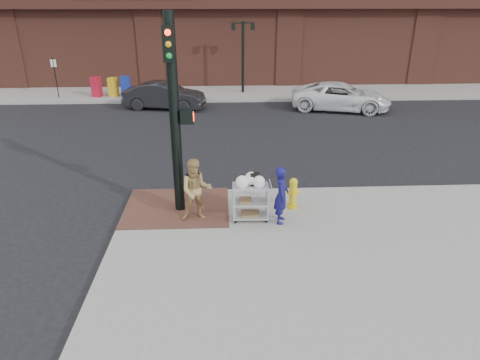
{
  "coord_description": "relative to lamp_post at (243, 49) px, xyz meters",
  "views": [
    {
      "loc": [
        0.63,
        -9.56,
        5.43
      ],
      "look_at": [
        1.08,
        0.14,
        1.25
      ],
      "focal_mm": 32.0,
      "sensor_mm": 36.0,
      "label": 1
    }
  ],
  "objects": [
    {
      "name": "sedan_dark",
      "position": [
        -4.26,
        -3.29,
        -1.93
      ],
      "size": [
        4.35,
        2.18,
        1.37
      ],
      "primitive_type": "imported",
      "rotation": [
        0.0,
        0.0,
        1.39
      ],
      "color": "black",
      "rests_on": "ground"
    },
    {
      "name": "newsbox_yellow",
      "position": [
        -7.45,
        -0.8,
        -1.94
      ],
      "size": [
        0.55,
        0.52,
        1.06
      ],
      "primitive_type": "cube",
      "rotation": [
        0.0,
        0.0,
        -0.32
      ],
      "color": "gold",
      "rests_on": "sidewalk_far"
    },
    {
      "name": "pedestrian_tan",
      "position": [
        -2.01,
        -15.8,
        -1.65
      ],
      "size": [
        0.86,
        0.71,
        1.64
      ],
      "primitive_type": "imported",
      "rotation": [
        0.0,
        0.0,
        0.12
      ],
      "color": "#A6844E",
      "rests_on": "sidewalk_near"
    },
    {
      "name": "newsbox_red",
      "position": [
        -8.38,
        -0.86,
        -1.91
      ],
      "size": [
        0.58,
        0.55,
        1.12
      ],
      "primitive_type": "cube",
      "rotation": [
        0.0,
        0.0,
        -0.3
      ],
      "color": "#A91328",
      "rests_on": "sidewalk_far"
    },
    {
      "name": "fire_hydrant",
      "position": [
        0.54,
        -15.25,
        -2.03
      ],
      "size": [
        0.41,
        0.28,
        0.86
      ],
      "color": "gold",
      "rests_on": "sidewalk_near"
    },
    {
      "name": "parking_sign",
      "position": [
        -10.5,
        -1.0,
        -1.37
      ],
      "size": [
        0.05,
        0.05,
        2.2
      ],
      "primitive_type": "cylinder",
      "color": "black",
      "rests_on": "sidewalk_far"
    },
    {
      "name": "traffic_signal_pole",
      "position": [
        -2.48,
        -15.23,
        0.21
      ],
      "size": [
        0.61,
        0.51,
        5.0
      ],
      "color": "black",
      "rests_on": "sidewalk_near"
    },
    {
      "name": "utility_cart",
      "position": [
        -0.65,
        -15.87,
        -1.89
      ],
      "size": [
        0.93,
        0.54,
        1.27
      ],
      "color": "#9C9CA1",
      "rests_on": "sidewalk_near"
    },
    {
      "name": "lamp_post",
      "position": [
        0.0,
        0.0,
        0.0
      ],
      "size": [
        1.32,
        0.22,
        4.0
      ],
      "color": "black",
      "rests_on": "sidewalk_far"
    },
    {
      "name": "minivan_white",
      "position": [
        4.85,
        -3.96,
        -1.93
      ],
      "size": [
        5.41,
        3.52,
        1.38
      ],
      "primitive_type": "imported",
      "rotation": [
        0.0,
        0.0,
        1.31
      ],
      "color": "white",
      "rests_on": "ground"
    },
    {
      "name": "sidewalk_far",
      "position": [
        10.5,
        16.0,
        -2.54
      ],
      "size": [
        65.0,
        36.0,
        0.15
      ],
      "primitive_type": "cube",
      "color": "gray",
      "rests_on": "ground"
    },
    {
      "name": "ground",
      "position": [
        -2.0,
        -16.0,
        -2.62
      ],
      "size": [
        220.0,
        220.0,
        0.0
      ],
      "primitive_type": "plane",
      "color": "black",
      "rests_on": "ground"
    },
    {
      "name": "newsbox_blue",
      "position": [
        -6.71,
        -0.9,
        -1.89
      ],
      "size": [
        0.49,
        0.44,
        1.15
      ],
      "primitive_type": "cube",
      "rotation": [
        0.0,
        0.0,
        -0.01
      ],
      "color": "navy",
      "rests_on": "sidewalk_far"
    },
    {
      "name": "brick_curb_ramp",
      "position": [
        -2.6,
        -15.1,
        -2.46
      ],
      "size": [
        2.8,
        2.4,
        0.01
      ],
      "primitive_type": "cube",
      "color": "brown",
      "rests_on": "sidewalk_near"
    },
    {
      "name": "woman_blue",
      "position": [
        0.11,
        -16.03,
        -1.73
      ],
      "size": [
        0.45,
        0.6,
        1.49
      ],
      "primitive_type": "imported",
      "rotation": [
        0.0,
        0.0,
        1.39
      ],
      "color": "#131156",
      "rests_on": "sidewalk_near"
    }
  ]
}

